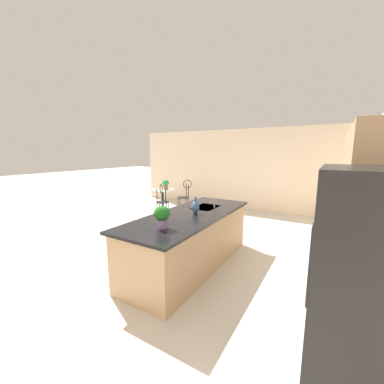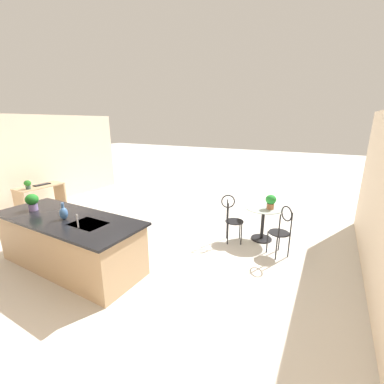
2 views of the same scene
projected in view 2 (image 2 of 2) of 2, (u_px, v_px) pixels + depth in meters
name	position (u px, v px, depth m)	size (l,w,h in m)	color
ground_plane	(120.00, 249.00, 5.04)	(40.00, 40.00, 0.00)	beige
wall_right	(0.00, 166.00, 6.68)	(0.12, 7.80, 2.70)	beige
kitchen_island	(70.00, 242.00, 4.34)	(2.80, 1.06, 0.92)	tan
bistro_table	(263.00, 220.00, 5.35)	(0.80, 0.80, 0.74)	black
chair_near_window	(282.00, 228.00, 4.63)	(0.54, 0.54, 1.04)	black
chair_by_island	(232.00, 216.00, 5.23)	(0.52, 0.50, 1.04)	black
sink_faucet	(77.00, 221.00, 3.78)	(0.02, 0.02, 0.22)	#B2B5BA
writing_desk	(40.00, 194.00, 7.13)	(0.60, 1.20, 0.74)	tan
keyboard	(42.00, 184.00, 7.15)	(0.16, 0.44, 0.03)	black
potted_plant_on_table	(271.00, 201.00, 5.13)	(0.21, 0.21, 0.30)	#9E603D
potted_plant_counter_far	(32.00, 201.00, 4.52)	(0.22, 0.22, 0.31)	#7A669E
potted_plant_on_desk	(28.00, 184.00, 6.68)	(0.17, 0.17, 0.24)	#385147
vase_on_counter	(64.00, 213.00, 4.11)	(0.13, 0.13, 0.29)	#386099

